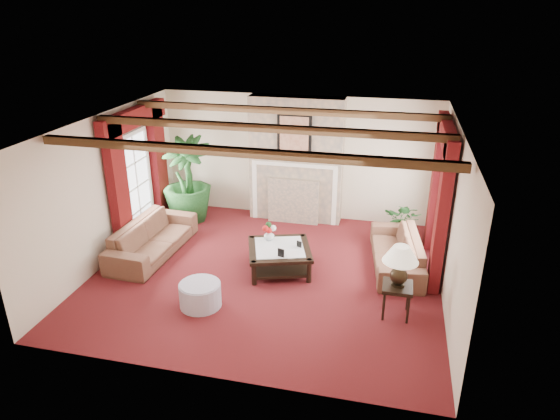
% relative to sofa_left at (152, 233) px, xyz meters
% --- Properties ---
extents(floor, '(6.00, 6.00, 0.00)m').
position_rel_sofa_left_xyz_m(floor, '(2.33, -0.26, -0.43)').
color(floor, '#410F0B').
rests_on(floor, ground).
extents(ceiling, '(6.00, 6.00, 0.00)m').
position_rel_sofa_left_xyz_m(ceiling, '(2.33, -0.26, 2.27)').
color(ceiling, white).
rests_on(ceiling, floor).
extents(back_wall, '(6.00, 0.02, 2.70)m').
position_rel_sofa_left_xyz_m(back_wall, '(2.33, 2.49, 0.92)').
color(back_wall, beige).
rests_on(back_wall, ground).
extents(left_wall, '(0.02, 5.50, 2.70)m').
position_rel_sofa_left_xyz_m(left_wall, '(-0.67, -0.26, 0.92)').
color(left_wall, beige).
rests_on(left_wall, ground).
extents(right_wall, '(0.02, 5.50, 2.70)m').
position_rel_sofa_left_xyz_m(right_wall, '(5.33, -0.26, 0.92)').
color(right_wall, beige).
rests_on(right_wall, ground).
extents(ceiling_beams, '(6.00, 3.00, 0.12)m').
position_rel_sofa_left_xyz_m(ceiling_beams, '(2.33, -0.26, 2.21)').
color(ceiling_beams, '#392512').
rests_on(ceiling_beams, ceiling).
extents(fireplace, '(2.00, 0.52, 2.70)m').
position_rel_sofa_left_xyz_m(fireplace, '(2.33, 2.29, 2.27)').
color(fireplace, tan).
rests_on(fireplace, ground).
extents(french_door_left, '(0.10, 1.10, 2.16)m').
position_rel_sofa_left_xyz_m(french_door_left, '(-0.64, 0.74, 1.70)').
color(french_door_left, white).
rests_on(french_door_left, ground).
extents(french_door_right, '(0.10, 1.10, 2.16)m').
position_rel_sofa_left_xyz_m(french_door_right, '(5.30, 0.74, 1.70)').
color(french_door_right, white).
rests_on(french_door_right, ground).
extents(curtains_left, '(0.20, 2.40, 2.55)m').
position_rel_sofa_left_xyz_m(curtains_left, '(-0.53, 0.74, 2.12)').
color(curtains_left, '#4E0D0A').
rests_on(curtains_left, ground).
extents(curtains_right, '(0.20, 2.40, 2.55)m').
position_rel_sofa_left_xyz_m(curtains_right, '(5.19, 0.74, 2.12)').
color(curtains_right, '#4E0D0A').
rests_on(curtains_right, ground).
extents(sofa_left, '(2.27, 0.86, 0.86)m').
position_rel_sofa_left_xyz_m(sofa_left, '(0.00, 0.00, 0.00)').
color(sofa_left, '#370F1A').
rests_on(sofa_left, ground).
extents(sofa_right, '(2.20, 1.08, 0.80)m').
position_rel_sofa_left_xyz_m(sofa_right, '(4.55, 0.55, -0.03)').
color(sofa_right, '#370F1A').
rests_on(sofa_right, ground).
extents(potted_palm, '(1.35, 2.03, 1.04)m').
position_rel_sofa_left_xyz_m(potted_palm, '(0.05, 1.67, 0.09)').
color(potted_palm, black).
rests_on(potted_palm, ground).
extents(small_plant, '(1.19, 1.22, 0.64)m').
position_rel_sofa_left_xyz_m(small_plant, '(4.67, 1.71, -0.11)').
color(small_plant, black).
rests_on(small_plant, ground).
extents(coffee_table, '(1.37, 1.37, 0.44)m').
position_rel_sofa_left_xyz_m(coffee_table, '(2.51, -0.08, -0.21)').
color(coffee_table, black).
rests_on(coffee_table, ground).
extents(side_table, '(0.53, 0.53, 0.53)m').
position_rel_sofa_left_xyz_m(side_table, '(4.58, -1.04, -0.17)').
color(side_table, black).
rests_on(side_table, ground).
extents(ottoman, '(0.67, 0.67, 0.39)m').
position_rel_sofa_left_xyz_m(ottoman, '(1.55, -1.48, -0.24)').
color(ottoman, '#AEA7BE').
rests_on(ottoman, ground).
extents(table_lamp, '(0.53, 0.53, 0.68)m').
position_rel_sofa_left_xyz_m(table_lamp, '(4.58, -1.04, 0.44)').
color(table_lamp, black).
rests_on(table_lamp, side_table).
extents(flower_vase, '(0.29, 0.30, 0.19)m').
position_rel_sofa_left_xyz_m(flower_vase, '(2.26, 0.19, 0.11)').
color(flower_vase, silver).
rests_on(flower_vase, coffee_table).
extents(book, '(0.21, 0.16, 0.26)m').
position_rel_sofa_left_xyz_m(book, '(2.70, -0.36, 0.15)').
color(book, black).
rests_on(book, coffee_table).
extents(photo_frame_a, '(0.12, 0.06, 0.16)m').
position_rel_sofa_left_xyz_m(photo_frame_a, '(2.62, -0.42, 0.09)').
color(photo_frame_a, black).
rests_on(photo_frame_a, coffee_table).
extents(photo_frame_b, '(0.09, 0.06, 0.12)m').
position_rel_sofa_left_xyz_m(photo_frame_b, '(2.85, 0.01, 0.08)').
color(photo_frame_b, black).
rests_on(photo_frame_b, coffee_table).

